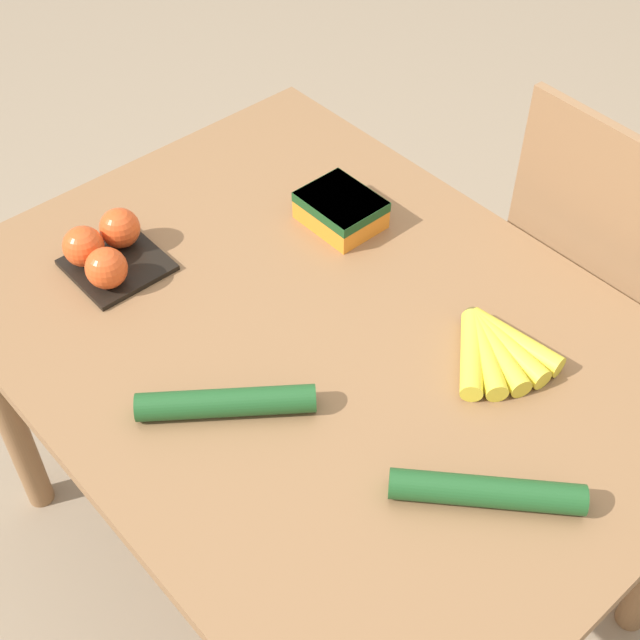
# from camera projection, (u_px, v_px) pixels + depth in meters

# --- Properties ---
(ground_plane) EXTENTS (12.00, 12.00, 0.00)m
(ground_plane) POSITION_uv_depth(u_px,v_px,m) (320.00, 554.00, 2.04)
(ground_plane) COLOR gray
(dining_table) EXTENTS (1.24, 0.92, 0.75)m
(dining_table) POSITION_uv_depth(u_px,v_px,m) (320.00, 371.00, 1.58)
(dining_table) COLOR olive
(dining_table) RESTS_ON ground_plane
(chair) EXTENTS (0.44, 0.42, 0.98)m
(chair) POSITION_uv_depth(u_px,v_px,m) (603.00, 301.00, 1.91)
(chair) COLOR #8E6642
(chair) RESTS_ON ground_plane
(banana_bunch) EXTENTS (0.19, 0.18, 0.04)m
(banana_bunch) POSITION_uv_depth(u_px,v_px,m) (494.00, 349.00, 1.45)
(banana_bunch) COLOR brown
(banana_bunch) RESTS_ON dining_table
(tomato_pack) EXTENTS (0.16, 0.16, 0.08)m
(tomato_pack) POSITION_uv_depth(u_px,v_px,m) (106.00, 250.00, 1.59)
(tomato_pack) COLOR black
(tomato_pack) RESTS_ON dining_table
(carrot_bag) EXTENTS (0.15, 0.12, 0.06)m
(carrot_bag) POSITION_uv_depth(u_px,v_px,m) (341.00, 208.00, 1.68)
(carrot_bag) COLOR orange
(carrot_bag) RESTS_ON dining_table
(cucumber_near) EXTENTS (0.20, 0.25, 0.04)m
(cucumber_near) POSITION_uv_depth(u_px,v_px,m) (226.00, 403.00, 1.37)
(cucumber_near) COLOR #1E5123
(cucumber_near) RESTS_ON dining_table
(cucumber_far) EXTENTS (0.23, 0.22, 0.04)m
(cucumber_far) POSITION_uv_depth(u_px,v_px,m) (487.00, 492.00, 1.26)
(cucumber_far) COLOR #1E5123
(cucumber_far) RESTS_ON dining_table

